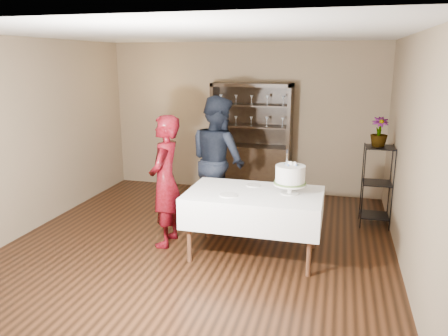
{
  "coord_description": "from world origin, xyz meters",
  "views": [
    {
      "loc": [
        1.7,
        -5.28,
        2.41
      ],
      "look_at": [
        0.26,
        0.1,
        1.01
      ],
      "focal_mm": 35.0,
      "sensor_mm": 36.0,
      "label": 1
    }
  ],
  "objects_px": {
    "woman": "(165,181)",
    "plant_etagere": "(377,183)",
    "man": "(218,160)",
    "cake": "(290,176)",
    "cake_table": "(254,207)",
    "china_hutch": "(251,158)",
    "potted_plant": "(379,132)"
  },
  "relations": [
    {
      "from": "china_hutch",
      "to": "cake",
      "type": "bearing_deg",
      "value": -68.53
    },
    {
      "from": "plant_etagere",
      "to": "cake_table",
      "type": "height_order",
      "value": "plant_etagere"
    },
    {
      "from": "china_hutch",
      "to": "woman",
      "type": "height_order",
      "value": "china_hutch"
    },
    {
      "from": "cake_table",
      "to": "potted_plant",
      "type": "bearing_deg",
      "value": 44.25
    },
    {
      "from": "man",
      "to": "cake",
      "type": "height_order",
      "value": "man"
    },
    {
      "from": "cake",
      "to": "potted_plant",
      "type": "height_order",
      "value": "potted_plant"
    },
    {
      "from": "cake_table",
      "to": "woman",
      "type": "relative_size",
      "value": 0.95
    },
    {
      "from": "cake_table",
      "to": "cake",
      "type": "distance_m",
      "value": 0.59
    },
    {
      "from": "woman",
      "to": "plant_etagere",
      "type": "bearing_deg",
      "value": 114.04
    },
    {
      "from": "plant_etagere",
      "to": "china_hutch",
      "type": "bearing_deg",
      "value": 153.17
    },
    {
      "from": "cake",
      "to": "woman",
      "type": "bearing_deg",
      "value": -179.65
    },
    {
      "from": "cake_table",
      "to": "cake",
      "type": "height_order",
      "value": "cake"
    },
    {
      "from": "plant_etagere",
      "to": "cake",
      "type": "relative_size",
      "value": 2.19
    },
    {
      "from": "china_hutch",
      "to": "potted_plant",
      "type": "xyz_separation_m",
      "value": [
        2.05,
        -1.05,
        0.73
      ]
    },
    {
      "from": "cake_table",
      "to": "plant_etagere",
      "type": "bearing_deg",
      "value": 43.62
    },
    {
      "from": "plant_etagere",
      "to": "potted_plant",
      "type": "relative_size",
      "value": 2.85
    },
    {
      "from": "plant_etagere",
      "to": "woman",
      "type": "bearing_deg",
      "value": -152.49
    },
    {
      "from": "man",
      "to": "china_hutch",
      "type": "bearing_deg",
      "value": -56.75
    },
    {
      "from": "woman",
      "to": "cake",
      "type": "height_order",
      "value": "woman"
    },
    {
      "from": "potted_plant",
      "to": "plant_etagere",
      "type": "bearing_deg",
      "value": -7.42
    },
    {
      "from": "cake",
      "to": "potted_plant",
      "type": "bearing_deg",
      "value": 52.45
    },
    {
      "from": "potted_plant",
      "to": "china_hutch",
      "type": "bearing_deg",
      "value": 152.93
    },
    {
      "from": "cake",
      "to": "china_hutch",
      "type": "bearing_deg",
      "value": 111.47
    },
    {
      "from": "man",
      "to": "cake",
      "type": "xyz_separation_m",
      "value": [
        1.16,
        -0.94,
        0.09
      ]
    },
    {
      "from": "cake_table",
      "to": "man",
      "type": "xyz_separation_m",
      "value": [
        -0.74,
        1.0,
        0.32
      ]
    },
    {
      "from": "china_hutch",
      "to": "plant_etagere",
      "type": "height_order",
      "value": "china_hutch"
    },
    {
      "from": "cake",
      "to": "man",
      "type": "bearing_deg",
      "value": 140.96
    },
    {
      "from": "woman",
      "to": "man",
      "type": "relative_size",
      "value": 0.91
    },
    {
      "from": "china_hutch",
      "to": "potted_plant",
      "type": "distance_m",
      "value": 2.42
    },
    {
      "from": "china_hutch",
      "to": "man",
      "type": "relative_size",
      "value": 1.05
    },
    {
      "from": "cake_table",
      "to": "man",
      "type": "distance_m",
      "value": 1.29
    },
    {
      "from": "china_hutch",
      "to": "cake_table",
      "type": "height_order",
      "value": "china_hutch"
    }
  ]
}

